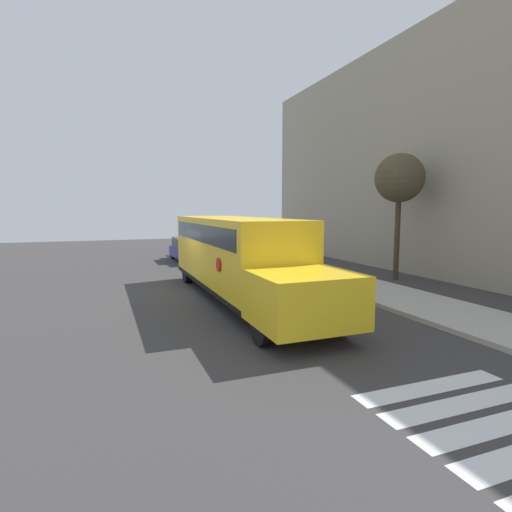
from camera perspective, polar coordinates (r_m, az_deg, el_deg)
The scene contains 6 objects.
ground_plane at distance 16.35m, azimuth -7.93°, elevation -5.07°, with size 60.00×60.00×0.00m, color #3A3838.
sidewalk_strip at distance 18.87m, azimuth 11.68°, elevation -3.33°, with size 44.00×3.00×0.15m.
building_backdrop at distance 22.97m, azimuth 26.19°, elevation 13.04°, with size 32.00×4.00×12.24m.
school_bus at distance 14.73m, azimuth -2.71°, elevation 0.44°, with size 11.55×2.57×3.00m.
parked_car at distance 26.04m, azimuth -9.64°, elevation 0.92°, with size 4.66×1.77×1.50m.
tree_near_sidewalk at distance 19.94m, azimuth 19.81°, elevation 10.28°, with size 2.26×2.26×5.89m.
Camera 1 is at (15.59, -3.63, 3.32)m, focal length 28.00 mm.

